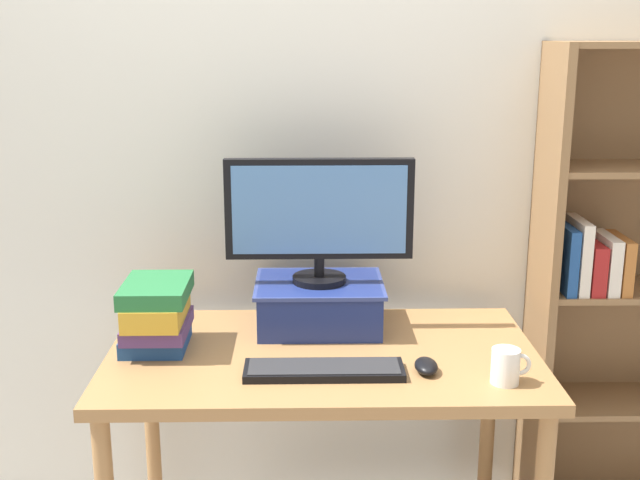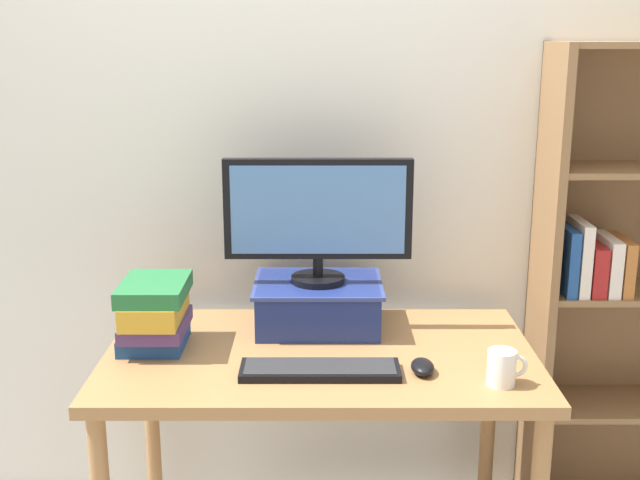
{
  "view_description": "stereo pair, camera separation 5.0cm",
  "coord_description": "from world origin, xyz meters",
  "px_view_note": "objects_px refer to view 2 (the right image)",
  "views": [
    {
      "loc": [
        -0.05,
        -2.2,
        1.65
      ],
      "look_at": [
        -0.01,
        0.08,
        1.05
      ],
      "focal_mm": 45.0,
      "sensor_mm": 36.0,
      "label": 1
    },
    {
      "loc": [
        -0.0,
        -2.2,
        1.65
      ],
      "look_at": [
        -0.01,
        0.08,
        1.05
      ],
      "focal_mm": 45.0,
      "sensor_mm": 36.0,
      "label": 2
    }
  ],
  "objects_px": {
    "desk": "(322,377)",
    "riser_box": "(320,303)",
    "coffee_mug": "(505,368)",
    "book_stack": "(157,313)",
    "computer_mouse": "(425,367)",
    "computer_monitor": "(320,215)",
    "keyboard": "(321,370)"
  },
  "relations": [
    {
      "from": "coffee_mug",
      "to": "computer_monitor",
      "type": "bearing_deg",
      "value": 138.6
    },
    {
      "from": "riser_box",
      "to": "keyboard",
      "type": "distance_m",
      "value": 0.37
    },
    {
      "from": "desk",
      "to": "riser_box",
      "type": "bearing_deg",
      "value": 91.74
    },
    {
      "from": "coffee_mug",
      "to": "keyboard",
      "type": "bearing_deg",
      "value": 172.17
    },
    {
      "from": "desk",
      "to": "coffee_mug",
      "type": "relative_size",
      "value": 11.7
    },
    {
      "from": "coffee_mug",
      "to": "computer_mouse",
      "type": "bearing_deg",
      "value": 159.69
    },
    {
      "from": "riser_box",
      "to": "computer_monitor",
      "type": "bearing_deg",
      "value": -90.0
    },
    {
      "from": "riser_box",
      "to": "coffee_mug",
      "type": "relative_size",
      "value": 3.74
    },
    {
      "from": "riser_box",
      "to": "book_stack",
      "type": "relative_size",
      "value": 1.56
    },
    {
      "from": "computer_monitor",
      "to": "book_stack",
      "type": "height_order",
      "value": "computer_monitor"
    },
    {
      "from": "desk",
      "to": "book_stack",
      "type": "height_order",
      "value": "book_stack"
    },
    {
      "from": "computer_mouse",
      "to": "riser_box",
      "type": "bearing_deg",
      "value": 128.76
    },
    {
      "from": "desk",
      "to": "coffee_mug",
      "type": "xyz_separation_m",
      "value": [
        0.49,
        -0.23,
        0.13
      ]
    },
    {
      "from": "desk",
      "to": "computer_mouse",
      "type": "relative_size",
      "value": 12.14
    },
    {
      "from": "desk",
      "to": "keyboard",
      "type": "xyz_separation_m",
      "value": [
        -0.0,
        -0.16,
        0.09
      ]
    },
    {
      "from": "riser_box",
      "to": "computer_monitor",
      "type": "height_order",
      "value": "computer_monitor"
    },
    {
      "from": "coffee_mug",
      "to": "desk",
      "type": "bearing_deg",
      "value": 154.73
    },
    {
      "from": "desk",
      "to": "computer_mouse",
      "type": "bearing_deg",
      "value": -28.61
    },
    {
      "from": "coffee_mug",
      "to": "riser_box",
      "type": "bearing_deg",
      "value": 138.5
    },
    {
      "from": "book_stack",
      "to": "coffee_mug",
      "type": "bearing_deg",
      "value": -15.17
    },
    {
      "from": "computer_monitor",
      "to": "keyboard",
      "type": "xyz_separation_m",
      "value": [
        0.0,
        -0.37,
        -0.35
      ]
    },
    {
      "from": "computer_monitor",
      "to": "book_stack",
      "type": "relative_size",
      "value": 2.25
    },
    {
      "from": "desk",
      "to": "coffee_mug",
      "type": "distance_m",
      "value": 0.55
    },
    {
      "from": "computer_mouse",
      "to": "book_stack",
      "type": "distance_m",
      "value": 0.8
    },
    {
      "from": "computer_monitor",
      "to": "keyboard",
      "type": "relative_size",
      "value": 1.32
    },
    {
      "from": "keyboard",
      "to": "coffee_mug",
      "type": "height_order",
      "value": "coffee_mug"
    },
    {
      "from": "book_stack",
      "to": "coffee_mug",
      "type": "distance_m",
      "value": 1.01
    },
    {
      "from": "desk",
      "to": "keyboard",
      "type": "relative_size",
      "value": 2.87
    },
    {
      "from": "desk",
      "to": "computer_mouse",
      "type": "distance_m",
      "value": 0.34
    },
    {
      "from": "book_stack",
      "to": "keyboard",
      "type": "bearing_deg",
      "value": -22.09
    },
    {
      "from": "riser_box",
      "to": "coffee_mug",
      "type": "height_order",
      "value": "riser_box"
    },
    {
      "from": "book_stack",
      "to": "computer_mouse",
      "type": "bearing_deg",
      "value": -13.77
    }
  ]
}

